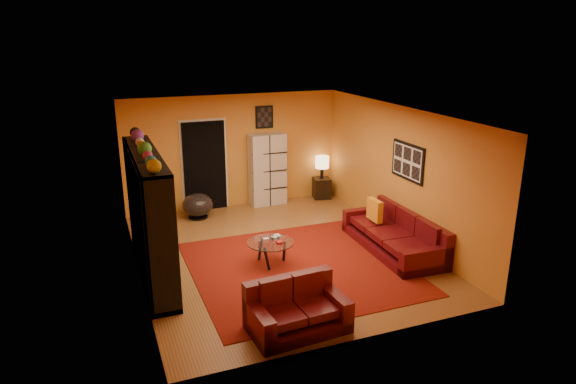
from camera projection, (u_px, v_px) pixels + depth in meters
name	position (u px, v px, depth m)	size (l,w,h in m)	color
floor	(279.00, 253.00, 9.53)	(6.00, 6.00, 0.00)	brown
ceiling	(278.00, 113.00, 8.75)	(6.00, 6.00, 0.00)	white
wall_back	(234.00, 151.00, 11.80)	(6.00, 6.00, 0.00)	orange
wall_front	(361.00, 250.00, 6.47)	(6.00, 6.00, 0.00)	orange
wall_left	(134.00, 203.00, 8.27)	(6.00, 6.00, 0.00)	orange
wall_right	(399.00, 173.00, 10.00)	(6.00, 6.00, 0.00)	orange
rug	(298.00, 267.00, 8.94)	(3.60, 3.60, 0.01)	#61110B
doorway	(205.00, 166.00, 11.61)	(0.95, 0.10, 2.04)	black
wall_art_right	(408.00, 162.00, 9.64)	(0.03, 1.00, 0.70)	black
wall_art_back	(264.00, 117.00, 11.82)	(0.42, 0.03, 0.52)	black
entertainment_unit	(149.00, 215.00, 8.42)	(0.45, 3.00, 2.10)	black
tv	(152.00, 218.00, 8.48)	(0.12, 0.95, 0.55)	black
sofa	(397.00, 235.00, 9.64)	(1.05, 2.41, 0.85)	#47090F
loveseat	(295.00, 309.00, 7.06)	(1.37, 0.88, 0.85)	#47090F
throw_pillow	(375.00, 210.00, 9.94)	(0.12, 0.42, 0.42)	orange
coffee_table	(270.00, 244.00, 8.98)	(0.82, 0.82, 0.41)	silver
storage_cabinet	(267.00, 169.00, 12.02)	(0.84, 0.38, 1.69)	beige
bowl_chair	(198.00, 205.00, 11.25)	(0.67, 0.67, 0.55)	black
side_table	(322.00, 188.00, 12.64)	(0.40, 0.40, 0.50)	black
table_lamp	(322.00, 163.00, 12.44)	(0.33, 0.33, 0.55)	black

